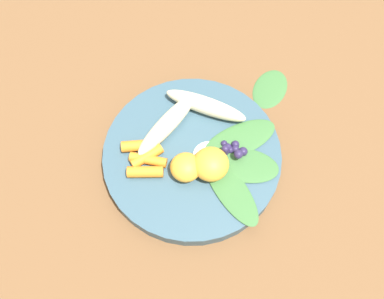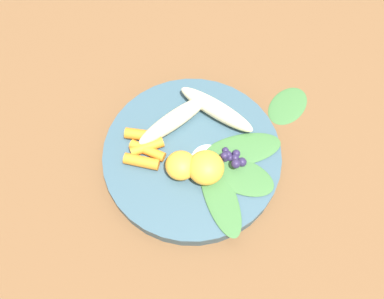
# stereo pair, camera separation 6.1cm
# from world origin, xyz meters

# --- Properties ---
(ground_plane) EXTENTS (2.40, 2.40, 0.00)m
(ground_plane) POSITION_xyz_m (0.00, 0.00, 0.00)
(ground_plane) COLOR brown
(bowl) EXTENTS (0.28, 0.28, 0.03)m
(bowl) POSITION_xyz_m (0.00, 0.00, 0.01)
(bowl) COLOR #385666
(bowl) RESTS_ON ground_plane
(banana_peeled_left) EXTENTS (0.14, 0.08, 0.03)m
(banana_peeled_left) POSITION_xyz_m (0.03, 0.05, 0.04)
(banana_peeled_left) COLOR beige
(banana_peeled_left) RESTS_ON bowl
(banana_peeled_right) EXTENTS (0.04, 0.14, 0.03)m
(banana_peeled_right) POSITION_xyz_m (0.08, -0.00, 0.04)
(banana_peeled_right) COLOR beige
(banana_peeled_right) RESTS_ON bowl
(orange_segment_near) EXTENTS (0.05, 0.05, 0.04)m
(orange_segment_near) POSITION_xyz_m (-0.02, -0.03, 0.05)
(orange_segment_near) COLOR #F4A833
(orange_segment_near) RESTS_ON bowl
(orange_segment_far) EXTENTS (0.05, 0.05, 0.03)m
(orange_segment_far) POSITION_xyz_m (-0.03, -0.00, 0.04)
(orange_segment_far) COLOR #F4A833
(orange_segment_far) RESTS_ON bowl
(carrot_front) EXTENTS (0.04, 0.06, 0.02)m
(carrot_front) POSITION_xyz_m (-0.01, 0.08, 0.04)
(carrot_front) COLOR orange
(carrot_front) RESTS_ON bowl
(carrot_mid_left) EXTENTS (0.05, 0.05, 0.02)m
(carrot_mid_left) POSITION_xyz_m (-0.03, 0.06, 0.03)
(carrot_mid_left) COLOR orange
(carrot_mid_left) RESTS_ON bowl
(carrot_mid_right) EXTENTS (0.02, 0.06, 0.01)m
(carrot_mid_right) POSITION_xyz_m (-0.03, 0.06, 0.03)
(carrot_mid_right) COLOR orange
(carrot_mid_right) RESTS_ON bowl
(carrot_rear) EXTENTS (0.03, 0.06, 0.02)m
(carrot_rear) POSITION_xyz_m (-0.05, 0.06, 0.04)
(carrot_rear) COLOR orange
(carrot_rear) RESTS_ON bowl
(blueberry_pile) EXTENTS (0.04, 0.05, 0.03)m
(blueberry_pile) POSITION_xyz_m (0.02, -0.06, 0.04)
(blueberry_pile) COLOR #2D234C
(blueberry_pile) RESTS_ON bowl
(coconut_shred_patch) EXTENTS (0.05, 0.05, 0.00)m
(coconut_shred_patch) POSITION_xyz_m (-0.00, -0.03, 0.03)
(coconut_shred_patch) COLOR white
(coconut_shred_patch) RESTS_ON bowl
(kale_leaf_left) EXTENTS (0.13, 0.13, 0.01)m
(kale_leaf_left) POSITION_xyz_m (-0.04, -0.07, 0.03)
(kale_leaf_left) COLOR #3D7038
(kale_leaf_left) RESTS_ON bowl
(kale_leaf_right) EXTENTS (0.07, 0.11, 0.01)m
(kale_leaf_right) POSITION_xyz_m (0.00, -0.08, 0.03)
(kale_leaf_right) COLOR #3D7038
(kale_leaf_right) RESTS_ON bowl
(kale_leaf_rear) EXTENTS (0.12, 0.13, 0.01)m
(kale_leaf_rear) POSITION_xyz_m (0.04, -0.07, 0.03)
(kale_leaf_rear) COLOR #3D7038
(kale_leaf_rear) RESTS_ON bowl
(kale_leaf_stray) EXTENTS (0.09, 0.07, 0.01)m
(kale_leaf_stray) POSITION_xyz_m (0.17, -0.09, 0.00)
(kale_leaf_stray) COLOR #3D7038
(kale_leaf_stray) RESTS_ON ground_plane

